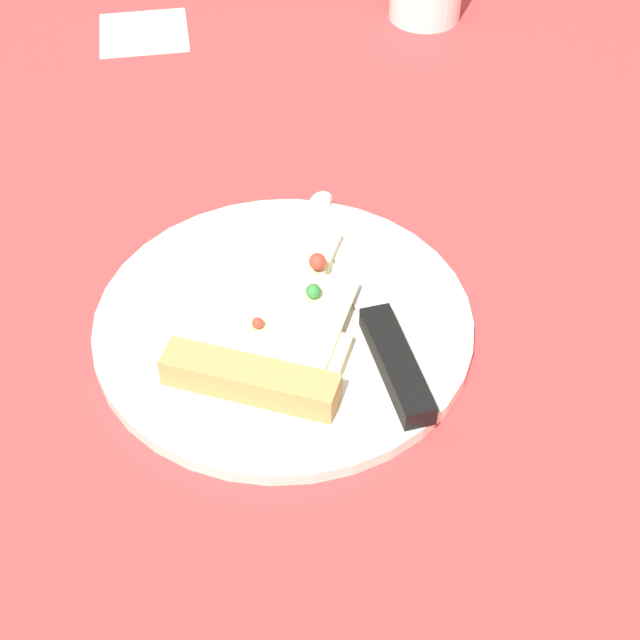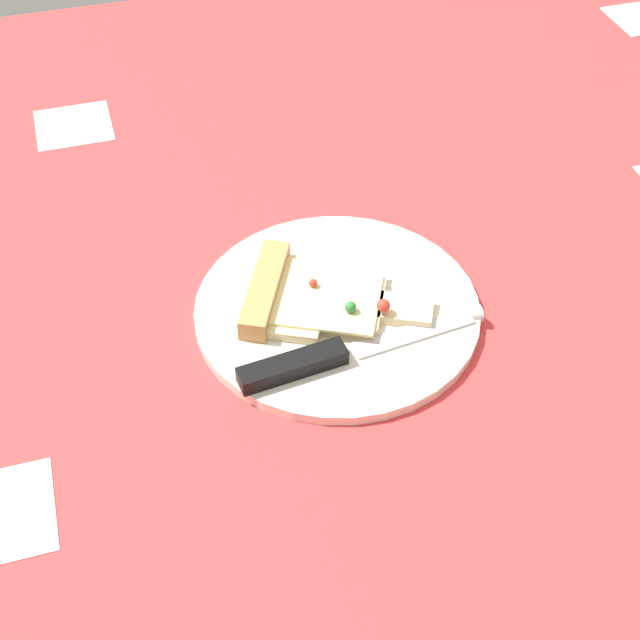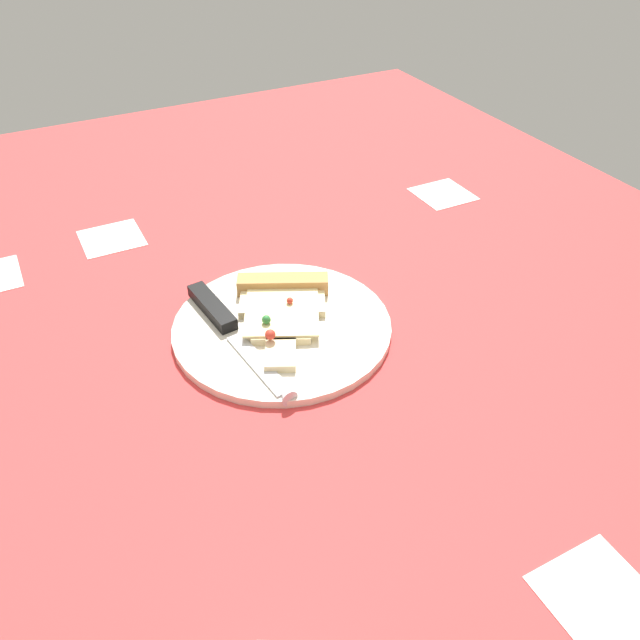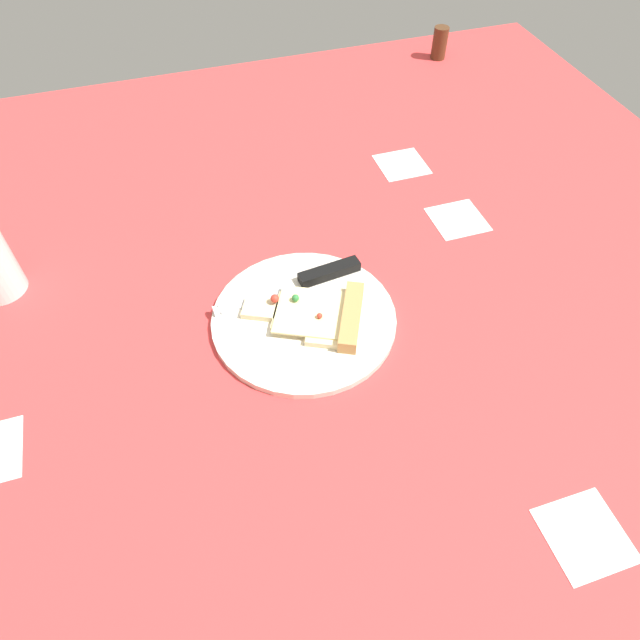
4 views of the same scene
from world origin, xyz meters
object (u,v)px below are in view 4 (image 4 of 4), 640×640
at_px(knife, 303,281).
at_px(pepper_shaker, 440,43).
at_px(pizza_slice, 321,315).
at_px(plate, 304,319).

relative_size(knife, pepper_shaker, 3.32).
xyz_separation_m(pizza_slice, pepper_shaker, (-0.53, -0.72, 0.02)).
bearing_deg(knife, pepper_shaker, -46.33).
xyz_separation_m(plate, knife, (-0.02, -0.06, 0.01)).
bearing_deg(plate, pizza_slice, 154.59).
height_order(plate, pizza_slice, pizza_slice).
bearing_deg(plate, pepper_shaker, -128.09).
relative_size(plate, pepper_shaker, 3.77).
height_order(plate, knife, knife).
bearing_deg(pepper_shaker, knife, 50.14).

